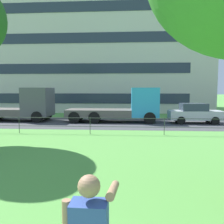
# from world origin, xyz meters

# --- Properties ---
(street_strip) EXTENTS (80.00, 7.00, 0.01)m
(street_strip) POSITION_xyz_m (0.00, 19.79, 0.00)
(street_strip) COLOR #424247
(street_strip) RESTS_ON ground
(park_fence) EXTENTS (34.11, 0.04, 1.00)m
(park_fence) POSITION_xyz_m (0.00, 14.79, 0.67)
(park_fence) COLOR #333833
(park_fence) RESTS_ON ground
(flatbed_truck_left) EXTENTS (7.34, 2.53, 2.75)m
(flatbed_truck_left) POSITION_xyz_m (-6.74, 20.47, 1.22)
(flatbed_truck_left) COLOR #4C4C51
(flatbed_truck_left) RESTS_ON ground
(flatbed_truck_far_right) EXTENTS (7.32, 2.49, 2.75)m
(flatbed_truck_far_right) POSITION_xyz_m (2.01, 20.39, 1.22)
(flatbed_truck_far_right) COLOR #2D99D1
(flatbed_truck_far_right) RESTS_ON ground
(car_silver_right) EXTENTS (4.03, 1.87, 1.54)m
(car_silver_right) POSITION_xyz_m (7.32, 20.02, 0.78)
(car_silver_right) COLOR #B7BABF
(car_silver_right) RESTS_ON ground
(apartment_building_background) EXTENTS (36.18, 14.26, 13.53)m
(apartment_building_background) POSITION_xyz_m (-6.39, 34.52, 6.77)
(apartment_building_background) COLOR beige
(apartment_building_background) RESTS_ON ground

